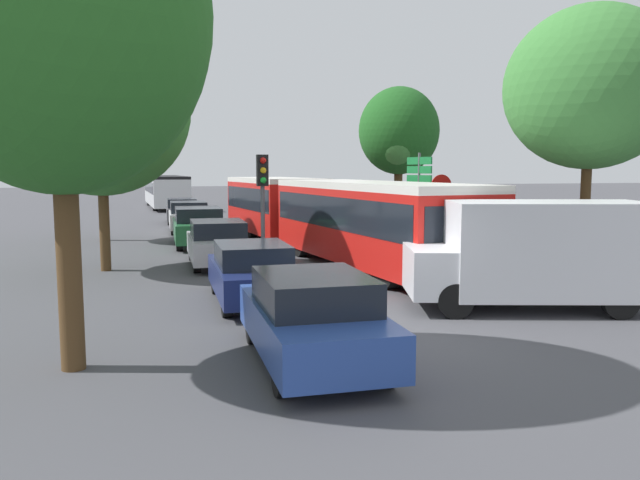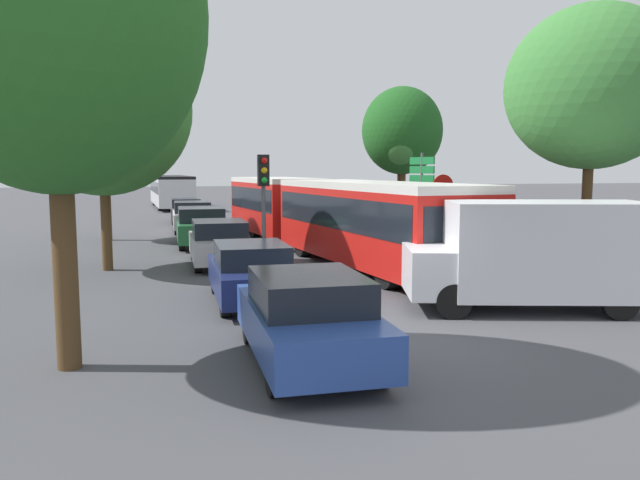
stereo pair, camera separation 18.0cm
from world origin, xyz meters
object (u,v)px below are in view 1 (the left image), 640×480
tree_left_near (57,13)px  queued_car_graphite (182,211)px  queued_car_green (198,226)px  tree_right_mid (399,133)px  queued_car_navy (252,273)px  queued_car_white (189,217)px  white_van (536,252)px  no_entry_sign (441,205)px  articulated_bus (323,211)px  tree_left_far (99,134)px  queued_car_silver (218,243)px  tree_right_near (591,88)px  direction_sign_post (419,180)px  traffic_light (263,186)px  tree_left_mid (97,113)px  queued_car_blue (312,318)px  city_bus_rear (166,189)px

tree_left_near → queued_car_graphite: bearing=82.3°
queued_car_green → tree_right_mid: bearing=-83.5°
queued_car_navy → queued_car_white: size_ratio=0.93×
queued_car_white → tree_right_mid: tree_right_mid is taller
white_van → no_entry_sign: bearing=-82.5°
articulated_bus → white_van: 10.19m
queued_car_white → tree_left_far: size_ratio=0.68×
no_entry_sign → queued_car_silver: bearing=-103.5°
queued_car_white → tree_right_near: size_ratio=0.60×
queued_car_green → tree_right_mid: tree_right_mid is taller
white_van → queued_car_white: bearing=-56.0°
queued_car_navy → tree_left_near: (-3.42, -3.84, 4.50)m
queued_car_navy → tree_left_far: 14.87m
direction_sign_post → queued_car_white: bearing=-61.1°
white_van → traffic_light: size_ratio=1.57×
queued_car_graphite → tree_left_far: bearing=156.3°
articulated_bus → tree_left_mid: tree_left_mid is taller
articulated_bus → tree_right_mid: (4.58, 3.86, 3.02)m
traffic_light → queued_car_blue: bearing=-5.0°
tree_left_near → tree_right_near: tree_left_near is taller
queued_car_navy → traffic_light: size_ratio=1.16×
queued_car_green → tree_left_mid: size_ratio=0.61×
tree_left_mid → tree_left_near: bearing=-89.9°
articulated_bus → direction_sign_post: direction_sign_post is taller
queued_car_blue → traffic_light: traffic_light is taller
queued_car_green → tree_right_mid: size_ratio=0.68×
queued_car_white → white_van: bearing=-161.0°
queued_car_navy → queued_car_green: (-0.12, 10.88, 0.08)m
traffic_light → tree_left_far: size_ratio=0.54×
queued_car_navy → no_entry_sign: no_entry_sign is taller
queued_car_blue → queued_car_green: bearing=3.0°
no_entry_sign → queued_car_green: bearing=-134.6°
tree_left_far → queued_car_graphite: bearing=64.1°
tree_left_mid → tree_left_far: tree_left_mid is taller
queued_car_silver → traffic_light: size_ratio=1.21×
queued_car_silver → queued_car_green: queued_car_green is taller
queued_car_navy → tree_left_far: bearing=17.3°
city_bus_rear → white_van: (5.78, -38.37, -0.18)m
articulated_bus → queued_car_graphite: 14.64m
queued_car_blue → tree_left_mid: size_ratio=0.57×
tree_right_near → tree_left_near: bearing=-163.1°
queued_car_green → white_van: bearing=-154.2°
direction_sign_post → queued_car_graphite: bearing=-74.5°
city_bus_rear → white_van: 38.80m
tree_right_near → tree_right_mid: bearing=90.4°
queued_car_blue → queued_car_white: size_ratio=0.97×
queued_car_navy → queued_car_graphite: 21.75m
queued_car_graphite → no_entry_sign: bearing=-157.0°
tree_left_far → queued_car_blue: bearing=-78.2°
queued_car_white → tree_right_mid: (8.61, -4.95, 3.79)m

